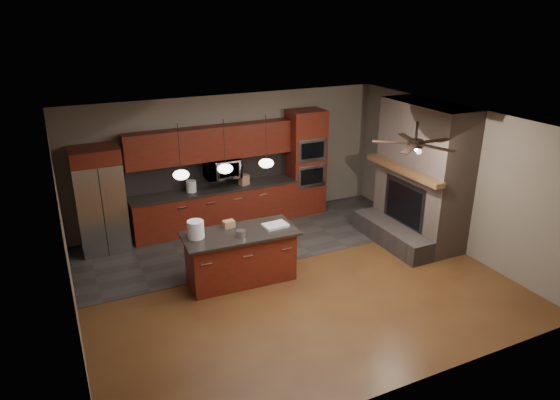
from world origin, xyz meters
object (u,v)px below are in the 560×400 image
kitchen_island (241,256)px  white_bucket (196,229)px  counter_bucket (191,186)px  microwave (222,168)px  cardboard_box (229,224)px  refrigerator (100,200)px  oven_tower (306,162)px  paint_tray (275,225)px  paint_can (241,233)px  counter_box (244,180)px

kitchen_island → white_bucket: white_bucket is taller
counter_bucket → white_bucket: bearing=-104.0°
white_bucket → microwave: bearing=61.2°
cardboard_box → counter_bucket: size_ratio=0.81×
refrigerator → microwave: bearing=3.0°
microwave → cardboard_box: size_ratio=3.82×
refrigerator → cardboard_box: bearing=-46.6°
kitchen_island → cardboard_box: cardboard_box is taller
oven_tower → counter_bucket: oven_tower is taller
paint_tray → paint_can: bearing=-173.7°
white_bucket → counter_box: (1.70, 2.18, -0.06)m
paint_can → paint_tray: bearing=9.8°
oven_tower → counter_box: size_ratio=10.90×
paint_can → white_bucket: bearing=158.8°
paint_tray → counter_box: bearing=78.4°
cardboard_box → counter_box: bearing=57.6°
paint_tray → counter_bucket: counter_bucket is taller
counter_bucket → counter_box: 1.15m
white_bucket → paint_tray: white_bucket is taller
counter_bucket → paint_tray: bearing=-71.0°
cardboard_box → counter_bucket: bearing=87.6°
paint_can → cardboard_box: 0.44m
microwave → cardboard_box: microwave is taller
oven_tower → cardboard_box: 3.33m
white_bucket → counter_box: 2.77m
microwave → counter_bucket: 0.76m
oven_tower → paint_tray: size_ratio=5.69×
microwave → paint_tray: bearing=-87.2°
microwave → paint_tray: 2.46m
paint_can → counter_bucket: 2.51m
refrigerator → counter_box: bearing=0.6°
counter_box → paint_can: bearing=-129.6°
kitchen_island → white_bucket: 0.95m
oven_tower → refrigerator: bearing=-179.1°
microwave → counter_box: (0.45, -0.10, -0.29)m
paint_tray → cardboard_box: size_ratio=2.18×
oven_tower → microwave: 1.98m
microwave → refrigerator: bearing=-177.0°
paint_tray → counter_box: size_ratio=1.92×
microwave → counter_bucket: size_ratio=3.09×
counter_box → oven_tower: bearing=-15.5°
oven_tower → cardboard_box: size_ratio=12.41×
refrigerator → counter_box: (2.96, 0.03, -0.03)m
white_bucket → paint_can: 0.75m
refrigerator → kitchen_island: size_ratio=1.05×
oven_tower → white_bucket: oven_tower is taller
paint_can → cardboard_box: cardboard_box is taller
paint_tray → refrigerator: bearing=135.2°
oven_tower → refrigerator: oven_tower is taller
kitchen_island → counter_box: bearing=69.4°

